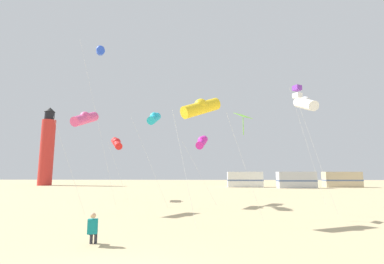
{
  "coord_description": "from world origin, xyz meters",
  "views": [
    {
      "loc": [
        2.43,
        -6.12,
        2.59
      ],
      "look_at": [
        1.63,
        13.08,
        5.43
      ],
      "focal_mm": 25.95,
      "sensor_mm": 36.0,
      "label": 1
    }
  ],
  "objects_px": {
    "rv_van_tan": "(342,180)",
    "lighthouse_distant": "(47,148)",
    "kite_tube_rainbow": "(85,118)",
    "kite_diamond_lime": "(243,119)",
    "kite_tube_gold": "(201,107)",
    "rv_van_white": "(245,179)",
    "kite_tube_blue": "(100,51)",
    "kite_tube_magenta": "(202,142)",
    "kite_tube_white": "(305,103)",
    "kite_tube_cyan": "(154,118)",
    "kite_box_violet": "(297,92)",
    "kite_flyer_standing": "(93,228)",
    "rv_van_silver": "(296,180)",
    "kite_tube_scarlet": "(117,143)"
  },
  "relations": [
    {
      "from": "kite_tube_magenta",
      "to": "kite_tube_white",
      "type": "distance_m",
      "value": 9.39
    },
    {
      "from": "kite_flyer_standing",
      "to": "kite_tube_white",
      "type": "distance_m",
      "value": 15.63
    },
    {
      "from": "kite_flyer_standing",
      "to": "kite_diamond_lime",
      "type": "bearing_deg",
      "value": -147.77
    },
    {
      "from": "kite_tube_rainbow",
      "to": "kite_tube_scarlet",
      "type": "bearing_deg",
      "value": 91.91
    },
    {
      "from": "kite_tube_rainbow",
      "to": "kite_tube_cyan",
      "type": "relative_size",
      "value": 0.9
    },
    {
      "from": "kite_diamond_lime",
      "to": "kite_tube_magenta",
      "type": "height_order",
      "value": "kite_diamond_lime"
    },
    {
      "from": "kite_tube_gold",
      "to": "rv_van_white",
      "type": "relative_size",
      "value": 1.06
    },
    {
      "from": "kite_tube_scarlet",
      "to": "lighthouse_distant",
      "type": "height_order",
      "value": "lighthouse_distant"
    },
    {
      "from": "kite_diamond_lime",
      "to": "rv_van_silver",
      "type": "relative_size",
      "value": 0.98
    },
    {
      "from": "kite_tube_rainbow",
      "to": "rv_van_silver",
      "type": "distance_m",
      "value": 39.54
    },
    {
      "from": "kite_tube_white",
      "to": "rv_van_silver",
      "type": "distance_m",
      "value": 32.5
    },
    {
      "from": "kite_tube_gold",
      "to": "rv_van_tan",
      "type": "xyz_separation_m",
      "value": [
        25.52,
        37.6,
        -4.83
      ]
    },
    {
      "from": "kite_tube_gold",
      "to": "rv_van_white",
      "type": "xyz_separation_m",
      "value": [
        7.78,
        37.36,
        -4.83
      ]
    },
    {
      "from": "kite_box_violet",
      "to": "rv_van_white",
      "type": "height_order",
      "value": "kite_box_violet"
    },
    {
      "from": "kite_tube_rainbow",
      "to": "kite_tube_blue",
      "type": "height_order",
      "value": "kite_tube_blue"
    },
    {
      "from": "kite_flyer_standing",
      "to": "kite_tube_gold",
      "type": "xyz_separation_m",
      "value": [
        3.91,
        4.78,
        5.61
      ]
    },
    {
      "from": "kite_diamond_lime",
      "to": "rv_van_white",
      "type": "xyz_separation_m",
      "value": [
        5.2,
        35.59,
        -4.5
      ]
    },
    {
      "from": "kite_diamond_lime",
      "to": "kite_box_violet",
      "type": "relative_size",
      "value": 0.61
    },
    {
      "from": "rv_van_silver",
      "to": "kite_box_violet",
      "type": "bearing_deg",
      "value": -106.59
    },
    {
      "from": "kite_flyer_standing",
      "to": "kite_tube_scarlet",
      "type": "bearing_deg",
      "value": -87.7
    },
    {
      "from": "kite_tube_rainbow",
      "to": "kite_tube_blue",
      "type": "relative_size",
      "value": 0.49
    },
    {
      "from": "kite_tube_magenta",
      "to": "rv_van_white",
      "type": "relative_size",
      "value": 0.93
    },
    {
      "from": "lighthouse_distant",
      "to": "rv_van_tan",
      "type": "relative_size",
      "value": 2.56
    },
    {
      "from": "kite_tube_rainbow",
      "to": "rv_van_white",
      "type": "xyz_separation_m",
      "value": [
        16.08,
        33.41,
        -5.06
      ]
    },
    {
      "from": "kite_flyer_standing",
      "to": "kite_box_violet",
      "type": "height_order",
      "value": "kite_box_violet"
    },
    {
      "from": "kite_tube_cyan",
      "to": "kite_tube_gold",
      "type": "distance_m",
      "value": 9.11
    },
    {
      "from": "lighthouse_distant",
      "to": "rv_van_silver",
      "type": "bearing_deg",
      "value": -9.5
    },
    {
      "from": "kite_tube_magenta",
      "to": "kite_tube_cyan",
      "type": "bearing_deg",
      "value": -159.99
    },
    {
      "from": "kite_tube_rainbow",
      "to": "kite_tube_magenta",
      "type": "relative_size",
      "value": 1.18
    },
    {
      "from": "rv_van_white",
      "to": "kite_tube_white",
      "type": "bearing_deg",
      "value": -89.35
    },
    {
      "from": "kite_flyer_standing",
      "to": "kite_tube_gold",
      "type": "distance_m",
      "value": 8.34
    },
    {
      "from": "kite_tube_blue",
      "to": "kite_tube_white",
      "type": "xyz_separation_m",
      "value": [
        16.61,
        -5.01,
        -6.48
      ]
    },
    {
      "from": "kite_tube_cyan",
      "to": "rv_van_tan",
      "type": "distance_m",
      "value": 42.22
    },
    {
      "from": "kite_tube_rainbow",
      "to": "kite_tube_cyan",
      "type": "xyz_separation_m",
      "value": [
        4.21,
        4.12,
        0.82
      ]
    },
    {
      "from": "kite_flyer_standing",
      "to": "kite_box_violet",
      "type": "xyz_separation_m",
      "value": [
        12.4,
        13.84,
        9.09
      ]
    },
    {
      "from": "kite_tube_scarlet",
      "to": "rv_van_white",
      "type": "height_order",
      "value": "kite_tube_scarlet"
    },
    {
      "from": "kite_tube_cyan",
      "to": "kite_tube_magenta",
      "type": "xyz_separation_m",
      "value": [
        4.08,
        1.49,
        -1.91
      ]
    },
    {
      "from": "kite_tube_rainbow",
      "to": "kite_tube_white",
      "type": "relative_size",
      "value": 0.89
    },
    {
      "from": "rv_van_tan",
      "to": "rv_van_white",
      "type": "bearing_deg",
      "value": -176.29
    },
    {
      "from": "kite_tube_rainbow",
      "to": "kite_diamond_lime",
      "type": "relative_size",
      "value": 1.13
    },
    {
      "from": "kite_tube_gold",
      "to": "kite_tube_cyan",
      "type": "bearing_deg",
      "value": 116.86
    },
    {
      "from": "rv_van_white",
      "to": "kite_tube_blue",
      "type": "bearing_deg",
      "value": -119.49
    },
    {
      "from": "rv_van_tan",
      "to": "lighthouse_distant",
      "type": "bearing_deg",
      "value": 177.86
    },
    {
      "from": "kite_tube_white",
      "to": "rv_van_tan",
      "type": "relative_size",
      "value": 1.23
    },
    {
      "from": "kite_tube_blue",
      "to": "kite_diamond_lime",
      "type": "height_order",
      "value": "kite_tube_blue"
    },
    {
      "from": "kite_tube_cyan",
      "to": "kite_tube_gold",
      "type": "relative_size",
      "value": 1.15
    },
    {
      "from": "kite_tube_gold",
      "to": "rv_van_silver",
      "type": "bearing_deg",
      "value": 64.81
    },
    {
      "from": "kite_tube_scarlet",
      "to": "kite_tube_white",
      "type": "distance_m",
      "value": 17.94
    },
    {
      "from": "rv_van_white",
      "to": "lighthouse_distant",
      "type": "bearing_deg",
      "value": 174.04
    },
    {
      "from": "kite_tube_cyan",
      "to": "kite_tube_rainbow",
      "type": "bearing_deg",
      "value": -135.64
    }
  ]
}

